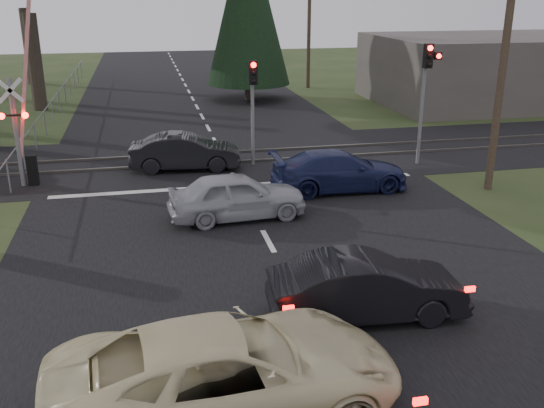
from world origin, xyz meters
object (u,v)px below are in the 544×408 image
object	(u,v)px
utility_pole_near	(505,51)
utility_pole_far	(247,9)
utility_pole_mid	(309,19)
silver_car	(237,196)
dark_car_far	(185,152)
traffic_signal_center	(253,95)
dark_hatchback	(367,287)
cream_coupe	(227,372)
traffic_signal_right	(427,81)
blue_sedan	(339,171)
crossing_signal	(23,129)

from	to	relation	value
utility_pole_near	utility_pole_far	world-z (taller)	same
utility_pole_mid	silver_car	distance (m)	26.89
utility_pole_mid	dark_car_far	world-z (taller)	utility_pole_mid
traffic_signal_center	dark_hatchback	bearing A→B (deg)	-89.05
utility_pole_far	cream_coupe	xyz separation A→B (m)	(-10.62, -58.96, -3.93)
cream_coupe	dark_car_far	distance (m)	14.66
utility_pole_far	dark_car_far	bearing A→B (deg)	-102.94
dark_hatchback	silver_car	world-z (taller)	silver_car
utility_pole_near	utility_pole_far	size ratio (longest dim) A/B	1.00
dark_car_far	utility_pole_near	bearing A→B (deg)	-109.21
traffic_signal_right	utility_pole_mid	bearing A→B (deg)	87.34
traffic_signal_center	blue_sedan	bearing A→B (deg)	-57.44
utility_pole_far	dark_car_far	xyz separation A→B (m)	(-10.18, -44.31, -4.03)
traffic_signal_right	cream_coupe	distance (m)	16.74
traffic_signal_right	dark_car_far	bearing A→B (deg)	172.47
cream_coupe	utility_pole_near	bearing A→B (deg)	-51.91
utility_pole_near	dark_car_far	bearing A→B (deg)	155.25
dark_hatchback	blue_sedan	bearing A→B (deg)	-10.80
traffic_signal_right	dark_hatchback	bearing A→B (deg)	-120.16
traffic_signal_right	cream_coupe	bearing A→B (deg)	-125.75
blue_sedan	traffic_signal_right	bearing A→B (deg)	-59.05
utility_pole_far	dark_hatchback	world-z (taller)	utility_pole_far
utility_pole_far	dark_car_far	size ratio (longest dim) A/B	2.14
utility_pole_mid	utility_pole_near	bearing A→B (deg)	-90.00
crossing_signal	dark_car_far	world-z (taller)	crossing_signal
dark_car_far	cream_coupe	bearing A→B (deg)	-176.17
utility_pole_far	crossing_signal	bearing A→B (deg)	-109.23
utility_pole_near	blue_sedan	xyz separation A→B (m)	(-5.15, 1.00, -4.03)
utility_pole_near	utility_pole_mid	distance (m)	24.00
traffic_signal_right	traffic_signal_center	distance (m)	6.68
traffic_signal_right	cream_coupe	world-z (taller)	traffic_signal_right
utility_pole_near	utility_pole_mid	world-z (taller)	same
traffic_signal_right	silver_car	size ratio (longest dim) A/B	1.13
utility_pole_mid	blue_sedan	distance (m)	23.91
traffic_signal_center	utility_pole_far	size ratio (longest dim) A/B	0.46
utility_pole_near	dark_car_far	distance (m)	11.92
utility_pole_near	blue_sedan	size ratio (longest dim) A/B	1.89
utility_pole_mid	dark_hatchback	world-z (taller)	utility_pole_mid
crossing_signal	utility_pole_near	distance (m)	16.44
crossing_signal	traffic_signal_center	bearing A→B (deg)	6.15
traffic_signal_right	blue_sedan	world-z (taller)	traffic_signal_right
crossing_signal	cream_coupe	bearing A→B (deg)	-69.44
utility_pole_near	cream_coupe	bearing A→B (deg)	-136.85
crossing_signal	traffic_signal_right	world-z (taller)	crossing_signal
traffic_signal_right	utility_pole_mid	world-z (taller)	utility_pole_mid
dark_hatchback	dark_car_far	xyz separation A→B (m)	(-2.88, 12.14, 0.01)
traffic_signal_right	utility_pole_far	size ratio (longest dim) A/B	0.52
crossing_signal	silver_car	xyz separation A→B (m)	(6.73, -4.79, -1.35)
utility_pole_near	crossing_signal	bearing A→B (deg)	166.50
cream_coupe	traffic_signal_center	bearing A→B (deg)	-17.09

